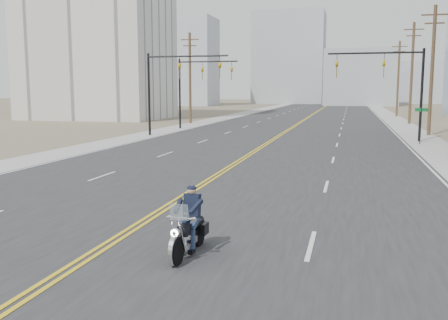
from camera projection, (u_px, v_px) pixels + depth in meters
name	position (u px, v px, depth m)	size (l,w,h in m)	color
ground_plane	(42.00, 288.00, 9.93)	(400.00, 400.00, 0.00)	#776D56
road	(311.00, 115.00, 77.13)	(20.00, 200.00, 0.01)	#303033
sidewalk_left	(239.00, 115.00, 79.92)	(3.00, 200.00, 0.01)	#A5A5A0
sidewalk_right	(389.00, 116.00, 74.34)	(3.00, 200.00, 0.01)	#A5A5A0
traffic_mast_left	(171.00, 78.00, 42.14)	(7.10, 0.26, 7.00)	black
traffic_mast_right	(394.00, 76.00, 37.78)	(7.10, 0.26, 7.00)	black
traffic_mast_far	(196.00, 80.00, 49.92)	(6.10, 0.26, 7.00)	black
street_sign	(421.00, 120.00, 35.86)	(0.90, 0.06, 2.62)	black
utility_pole_c	(432.00, 68.00, 42.58)	(2.20, 0.30, 11.00)	brown
utility_pole_d	(412.00, 72.00, 56.94)	(2.20, 0.30, 11.50)	brown
utility_pole_e	(398.00, 78.00, 73.30)	(2.20, 0.30, 11.00)	brown
utility_pole_left	(190.00, 76.00, 58.29)	(2.20, 0.30, 10.50)	brown
apartment_block	(96.00, 7.00, 67.45)	(18.00, 14.00, 30.00)	silver
haze_bldg_a	(187.00, 62.00, 127.30)	(14.00, 12.00, 22.00)	#B7BCC6
haze_bldg_b	(360.00, 78.00, 127.01)	(18.00, 14.00, 14.00)	#ADB2B7
haze_bldg_d	(289.00, 59.00, 145.44)	(20.00, 15.00, 26.00)	#ADB2B7
haze_bldg_e	(418.00, 83.00, 147.02)	(14.00, 14.00, 12.00)	#B7BCC6
haze_bldg_f	(155.00, 76.00, 145.77)	(12.00, 12.00, 16.00)	#ADB2B7
motorcyclist	(188.00, 222.00, 11.78)	(0.90, 2.11, 1.65)	black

